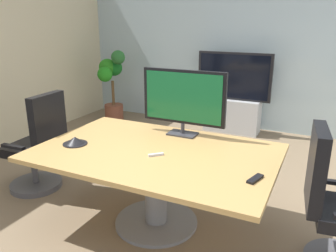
{
  "coord_description": "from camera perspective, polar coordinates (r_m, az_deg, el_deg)",
  "views": [
    {
      "loc": [
        1.42,
        -2.54,
        1.82
      ],
      "look_at": [
        0.13,
        0.14,
        0.88
      ],
      "focal_mm": 36.33,
      "sensor_mm": 36.0,
      "label": 1
    }
  ],
  "objects": [
    {
      "name": "ground_plane",
      "position": [
        3.43,
        -3.05,
        -14.46
      ],
      "size": [
        7.39,
        7.39,
        0.0
      ],
      "primitive_type": "plane",
      "color": "#7A664C"
    },
    {
      "name": "wall_back_glass_partition",
      "position": [
        5.92,
        12.1,
        13.08
      ],
      "size": [
        5.76,
        0.1,
        2.77
      ],
      "primitive_type": "cube",
      "color": "#9EB2B7",
      "rests_on": "ground"
    },
    {
      "name": "conference_table",
      "position": [
        3.02,
        -2.07,
        -6.95
      ],
      "size": [
        2.06,
        1.34,
        0.73
      ],
      "color": "#B2894C",
      "rests_on": "ground"
    },
    {
      "name": "office_chair_left",
      "position": [
        3.94,
        -20.85,
        -3.84
      ],
      "size": [
        0.61,
        0.58,
        1.09
      ],
      "rotation": [
        0.0,
        0.0,
        -1.51
      ],
      "color": "#4C4C51",
      "rests_on": "ground"
    },
    {
      "name": "office_chair_right",
      "position": [
        2.85,
        26.37,
        -12.95
      ],
      "size": [
        0.62,
        0.6,
        1.09
      ],
      "rotation": [
        0.0,
        0.0,
        1.69
      ],
      "color": "#4C4C51",
      "rests_on": "ground"
    },
    {
      "name": "tv_monitor",
      "position": [
        3.26,
        2.61,
        4.58
      ],
      "size": [
        0.84,
        0.18,
        0.64
      ],
      "color": "#333338",
      "rests_on": "conference_table"
    },
    {
      "name": "wall_display_unit",
      "position": [
        5.72,
        10.78,
        3.39
      ],
      "size": [
        1.2,
        0.36,
        1.31
      ],
      "color": "#B7BABC",
      "rests_on": "ground"
    },
    {
      "name": "potted_plant",
      "position": [
        6.26,
        -9.44,
        7.51
      ],
      "size": [
        0.55,
        0.53,
        1.29
      ],
      "color": "brown",
      "rests_on": "ground"
    },
    {
      "name": "conference_phone",
      "position": [
        3.2,
        -15.35,
        -2.42
      ],
      "size": [
        0.22,
        0.22,
        0.07
      ],
      "color": "black",
      "rests_on": "conference_table"
    },
    {
      "name": "remote_control",
      "position": [
        2.51,
        14.42,
        -8.58
      ],
      "size": [
        0.09,
        0.18,
        0.02
      ],
      "primitive_type": "cube",
      "rotation": [
        0.0,
        0.0,
        -0.28
      ],
      "color": "black",
      "rests_on": "conference_table"
    },
    {
      "name": "whiteboard_marker",
      "position": [
        2.84,
        -2.03,
        -4.83
      ],
      "size": [
        0.11,
        0.1,
        0.02
      ],
      "primitive_type": "cube",
      "rotation": [
        0.0,
        0.0,
        0.76
      ],
      "color": "silver",
      "rests_on": "conference_table"
    }
  ]
}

